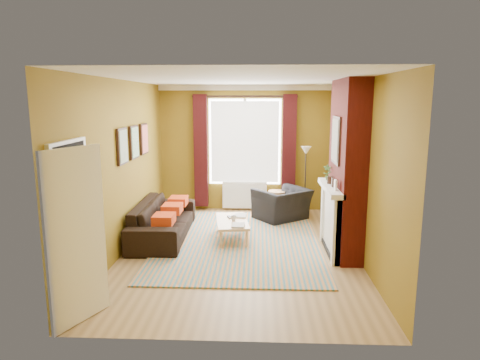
# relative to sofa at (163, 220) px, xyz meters

# --- Properties ---
(ground) EXTENTS (5.50, 5.50, 0.00)m
(ground) POSITION_rel_sofa_xyz_m (1.42, -0.64, -0.33)
(ground) COLOR olive
(ground) RESTS_ON ground
(room_walls) EXTENTS (3.82, 5.54, 2.83)m
(room_walls) POSITION_rel_sofa_xyz_m (2.05, -0.36, 1.05)
(room_walls) COLOR olive
(room_walls) RESTS_ON ground
(striped_rug) EXTENTS (2.81, 3.89, 0.02)m
(striped_rug) POSITION_rel_sofa_xyz_m (1.39, -0.21, -0.32)
(striped_rug) COLOR teal
(striped_rug) RESTS_ON ground
(sofa) EXTENTS (0.93, 2.27, 0.66)m
(sofa) POSITION_rel_sofa_xyz_m (0.00, 0.00, 0.00)
(sofa) COLOR black
(sofa) RESTS_ON ground
(armchair) EXTENTS (1.34, 1.32, 0.66)m
(armchair) POSITION_rel_sofa_xyz_m (2.23, 1.25, -0.00)
(armchair) COLOR black
(armchair) RESTS_ON ground
(coffee_table) EXTENTS (0.68, 1.15, 0.36)m
(coffee_table) POSITION_rel_sofa_xyz_m (1.26, -0.10, -0.00)
(coffee_table) COLOR #D9B07D
(coffee_table) RESTS_ON ground
(wicker_stool) EXTENTS (0.49, 0.49, 0.51)m
(wicker_stool) POSITION_rel_sofa_xyz_m (2.15, 1.76, -0.08)
(wicker_stool) COLOR #A07045
(wicker_stool) RESTS_ON ground
(floor_lamp) EXTENTS (0.28, 0.28, 1.51)m
(floor_lamp) POSITION_rel_sofa_xyz_m (2.74, 1.61, 0.86)
(floor_lamp) COLOR black
(floor_lamp) RESTS_ON ground
(book_a) EXTENTS (0.22, 0.30, 0.03)m
(book_a) POSITION_rel_sofa_xyz_m (1.28, -0.45, 0.05)
(book_a) COLOR #999999
(book_a) RESTS_ON coffee_table
(book_b) EXTENTS (0.24, 0.31, 0.02)m
(book_b) POSITION_rel_sofa_xyz_m (1.29, 0.18, 0.05)
(book_b) COLOR #999999
(book_b) RESTS_ON coffee_table
(mug) EXTENTS (0.12, 0.12, 0.09)m
(mug) POSITION_rel_sofa_xyz_m (1.30, -0.14, 0.08)
(mug) COLOR #999999
(mug) RESTS_ON coffee_table
(tv_remote) EXTENTS (0.09, 0.16, 0.02)m
(tv_remote) POSITION_rel_sofa_xyz_m (1.20, 0.06, 0.04)
(tv_remote) COLOR #27272A
(tv_remote) RESTS_ON coffee_table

